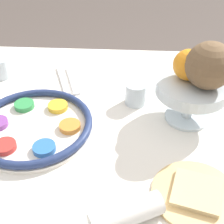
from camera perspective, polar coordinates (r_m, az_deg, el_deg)
dining_table at (r=1.10m, az=3.35°, el=-17.44°), size 1.17×0.89×0.73m
seder_plate at (r=0.83m, az=-14.16°, el=-2.38°), size 0.31×0.31×0.03m
fruit_stand at (r=0.83m, az=14.27°, el=3.66°), size 0.18×0.18×0.11m
orange_fruit at (r=0.81m, az=13.84°, el=8.38°), size 0.08×0.08×0.08m
coconut at (r=0.78m, az=17.37°, el=8.10°), size 0.12×0.12×0.12m
bread_plate at (r=0.69m, az=15.06°, el=-14.25°), size 0.18×0.18×0.02m
napkin_roll at (r=0.62m, az=2.64°, el=-18.11°), size 0.15×0.11×0.05m
cup_near at (r=1.08m, az=-19.75°, el=7.56°), size 0.06×0.06×0.06m
cup_far at (r=0.89m, az=4.45°, el=3.38°), size 0.06×0.06×0.06m
fork_left at (r=1.02m, az=-8.89°, el=5.79°), size 0.07×0.16×0.01m
fork_right at (r=1.01m, az=-7.22°, el=5.76°), size 0.07×0.16×0.01m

